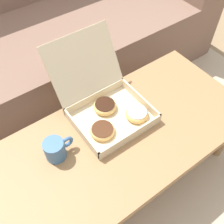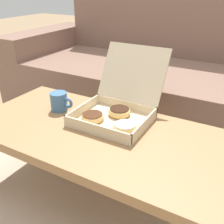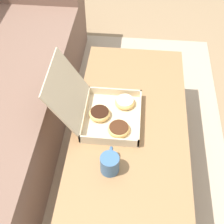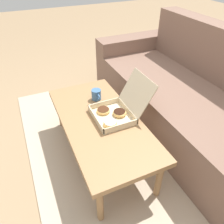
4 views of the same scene
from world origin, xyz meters
The scene contains 6 objects.
ground_plane centered at (0.00, 0.00, 0.00)m, with size 12.00×12.00×0.00m, color #937756.
area_rug centered at (0.00, 0.30, 0.01)m, with size 2.44×1.87×0.01m, color tan.
couch centered at (0.00, 0.84, 0.31)m, with size 2.32×0.89×0.91m.
coffee_table centered at (0.00, -0.06, 0.35)m, with size 1.15×0.55×0.39m.
pastry_box centered at (0.02, 0.08, 0.44)m, with size 0.32×0.41×0.29m.
coffee_mug centered at (-0.27, 0.02, 0.43)m, with size 0.12×0.08×0.09m.
Camera 1 is at (-0.40, -0.53, 1.31)m, focal length 42.00 mm.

